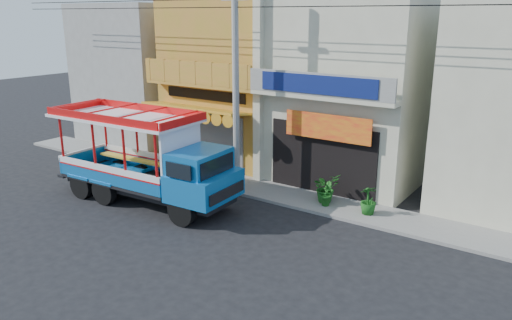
{
  "coord_description": "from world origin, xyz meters",
  "views": [
    {
      "loc": [
        10.64,
        -12.2,
        7.05
      ],
      "look_at": [
        0.5,
        2.5,
        1.82
      ],
      "focal_mm": 35.0,
      "sensor_mm": 36.0,
      "label": 1
    }
  ],
  "objects_px": {
    "utility_pole": "(239,69)",
    "potted_plant_c": "(369,200)",
    "songthaew_truck": "(156,162)",
    "green_sign": "(169,161)",
    "potted_plant_b": "(326,194)",
    "potted_plant_a": "(326,188)"
  },
  "relations": [
    {
      "from": "utility_pole",
      "to": "green_sign",
      "type": "distance_m",
      "value": 6.38
    },
    {
      "from": "potted_plant_a",
      "to": "green_sign",
      "type": "bearing_deg",
      "value": 119.55
    },
    {
      "from": "potted_plant_a",
      "to": "potted_plant_c",
      "type": "relative_size",
      "value": 1.08
    },
    {
      "from": "utility_pole",
      "to": "green_sign",
      "type": "bearing_deg",
      "value": 173.58
    },
    {
      "from": "green_sign",
      "to": "potted_plant_b",
      "type": "distance_m",
      "value": 8.12
    },
    {
      "from": "green_sign",
      "to": "utility_pole",
      "type": "bearing_deg",
      "value": -6.42
    },
    {
      "from": "utility_pole",
      "to": "potted_plant_c",
      "type": "height_order",
      "value": "utility_pole"
    },
    {
      "from": "songthaew_truck",
      "to": "green_sign",
      "type": "distance_m",
      "value": 4.5
    },
    {
      "from": "utility_pole",
      "to": "potted_plant_a",
      "type": "xyz_separation_m",
      "value": [
        3.49,
        0.81,
        -4.34
      ]
    },
    {
      "from": "potted_plant_b",
      "to": "songthaew_truck",
      "type": "bearing_deg",
      "value": 102.17
    },
    {
      "from": "green_sign",
      "to": "potted_plant_c",
      "type": "bearing_deg",
      "value": 0.48
    },
    {
      "from": "potted_plant_a",
      "to": "potted_plant_c",
      "type": "bearing_deg",
      "value": -69.87
    },
    {
      "from": "songthaew_truck",
      "to": "potted_plant_b",
      "type": "height_order",
      "value": "songthaew_truck"
    },
    {
      "from": "utility_pole",
      "to": "songthaew_truck",
      "type": "distance_m",
      "value": 4.73
    },
    {
      "from": "songthaew_truck",
      "to": "potted_plant_a",
      "type": "distance_m",
      "value": 6.51
    },
    {
      "from": "utility_pole",
      "to": "potted_plant_a",
      "type": "height_order",
      "value": "utility_pole"
    },
    {
      "from": "potted_plant_a",
      "to": "potted_plant_b",
      "type": "height_order",
      "value": "potted_plant_a"
    },
    {
      "from": "utility_pole",
      "to": "potted_plant_a",
      "type": "relative_size",
      "value": 24.65
    },
    {
      "from": "utility_pole",
      "to": "potted_plant_a",
      "type": "distance_m",
      "value": 5.63
    },
    {
      "from": "green_sign",
      "to": "potted_plant_c",
      "type": "distance_m",
      "value": 9.77
    },
    {
      "from": "songthaew_truck",
      "to": "green_sign",
      "type": "relative_size",
      "value": 8.65
    },
    {
      "from": "utility_pole",
      "to": "potted_plant_b",
      "type": "bearing_deg",
      "value": 7.69
    }
  ]
}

